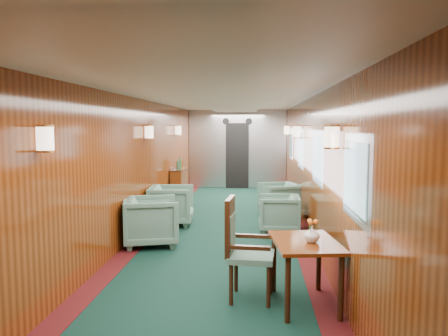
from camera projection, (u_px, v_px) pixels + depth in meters
name	position (u px, v px, depth m)	size (l,w,h in m)	color
room	(222.00, 142.00, 7.50)	(12.00, 12.10, 2.40)	black
bulkhead	(237.00, 150.00, 13.41)	(2.98, 0.17, 2.39)	#AEB0B6
windows_right	(308.00, 153.00, 7.65)	(0.02, 8.60, 0.80)	#A9ABB0
wall_sconces	(225.00, 133.00, 8.04)	(2.97, 7.97, 0.25)	beige
dining_table	(305.00, 251.00, 4.63)	(0.77, 1.02, 0.71)	#672B0D
side_chair	(242.00, 244.00, 4.81)	(0.55, 0.57, 1.13)	#1F493E
credenza	(179.00, 185.00, 10.90)	(0.30, 0.95, 1.13)	#672B0D
flower_vase	(312.00, 234.00, 4.55)	(0.17, 0.17, 0.17)	beige
armchair_left_near	(151.00, 221.00, 7.03)	(0.83, 0.86, 0.78)	#1F493E
armchair_left_far	(171.00, 205.00, 8.48)	(0.81, 0.84, 0.76)	#1F493E
armchair_right_near	(279.00, 213.00, 7.93)	(0.71, 0.73, 0.67)	#1F493E
armchair_right_far	(279.00, 200.00, 9.25)	(0.76, 0.78, 0.71)	#1F493E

